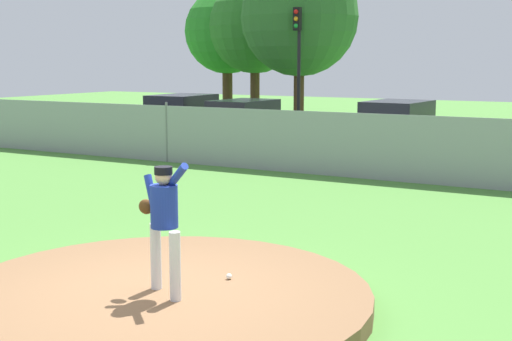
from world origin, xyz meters
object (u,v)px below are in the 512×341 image
object	(u,v)px
parked_car_silver	(397,129)
pitcher_youth	(164,216)
parked_car_champagne	(244,124)
traffic_light_near	(298,49)
baseball	(229,276)
parked_car_navy	(182,119)

from	to	relation	value
parked_car_silver	pitcher_youth	bearing A→B (deg)	-82.68
parked_car_champagne	traffic_light_near	distance (m)	5.32
baseball	parked_car_navy	world-z (taller)	parked_car_navy
parked_car_silver	parked_car_navy	size ratio (longest dim) A/B	1.00
baseball	parked_car_silver	size ratio (longest dim) A/B	0.02
baseball	traffic_light_near	size ratio (longest dim) A/B	0.01
traffic_light_near	parked_car_silver	bearing A→B (deg)	-36.64
parked_car_champagne	parked_car_navy	bearing A→B (deg)	172.00
parked_car_silver	parked_car_champagne	bearing A→B (deg)	-173.36
parked_car_silver	traffic_light_near	world-z (taller)	traffic_light_near
pitcher_youth	parked_car_champagne	distance (m)	15.99
baseball	parked_car_navy	distance (m)	17.31
parked_car_silver	traffic_light_near	distance (m)	7.21
parked_car_navy	traffic_light_near	world-z (taller)	traffic_light_near
baseball	parked_car_navy	xyz separation A→B (m)	(-10.36, 13.85, 0.55)
pitcher_youth	baseball	bearing A→B (deg)	66.20
parked_car_champagne	parked_car_navy	size ratio (longest dim) A/B	1.00
baseball	parked_car_navy	bearing A→B (deg)	126.80
parked_car_champagne	parked_car_navy	distance (m)	2.87
baseball	parked_car_champagne	world-z (taller)	parked_car_champagne
pitcher_youth	baseball	world-z (taller)	pitcher_youth
pitcher_youth	parked_car_champagne	xyz separation A→B (m)	(-7.15, 14.30, -0.40)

